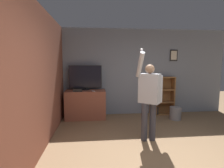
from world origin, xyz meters
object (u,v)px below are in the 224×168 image
Objects in this scene: bookshelf at (160,95)px; waste_bin at (175,113)px; television at (85,77)px; game_console at (78,90)px; person at (149,95)px.

waste_bin is (0.26, -0.56, -0.43)m from bookshelf.
television is 0.80× the size of bookshelf.
person is at bearing -43.62° from game_console.
bookshelf is at bearing 101.15° from person.
person reaches higher than bookshelf.
waste_bin is (2.61, -0.49, -1.03)m from television.
television reaches higher than game_console.
person is (1.61, -1.54, 0.10)m from game_console.
game_console is at bearing -173.44° from bookshelf.
bookshelf is 2.09m from person.
bookshelf reaches higher than game_console.
television is at bearing 47.07° from game_console.
television is 2.27m from person.
person is 5.19× the size of waste_bin.
person reaches higher than game_console.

